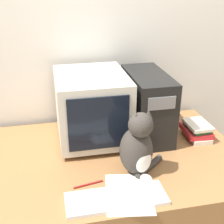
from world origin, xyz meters
TOP-DOWN VIEW (x-y plane):
  - wall_back at (0.00, 1.03)m, footprint 7.00×0.05m
  - desk at (0.00, 0.48)m, footprint 1.51×0.97m
  - crt_monitor at (-0.05, 0.70)m, footprint 0.41×0.49m
  - computer_tower at (0.29, 0.69)m, footprint 0.22×0.47m
  - keyboard at (-0.03, 0.11)m, footprint 0.46×0.16m
  - cat at (0.12, 0.29)m, footprint 0.27×0.24m
  - book_stack at (0.58, 0.57)m, footprint 0.16×0.21m
  - pen at (-0.14, 0.25)m, footprint 0.15×0.04m
  - paper_sheet at (0.03, 0.14)m, footprint 0.26×0.33m

SIDE VIEW (x-z plane):
  - desk at x=0.00m, z-range 0.00..0.74m
  - paper_sheet at x=0.03m, z-range 0.74..0.75m
  - pen at x=-0.14m, z-range 0.74..0.75m
  - keyboard at x=-0.03m, z-range 0.74..0.76m
  - book_stack at x=0.58m, z-range 0.74..0.84m
  - cat at x=0.12m, z-range 0.72..1.07m
  - computer_tower at x=0.29m, z-range 0.74..1.14m
  - crt_monitor at x=-0.05m, z-range 0.75..1.16m
  - wall_back at x=0.00m, z-range 0.00..2.50m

